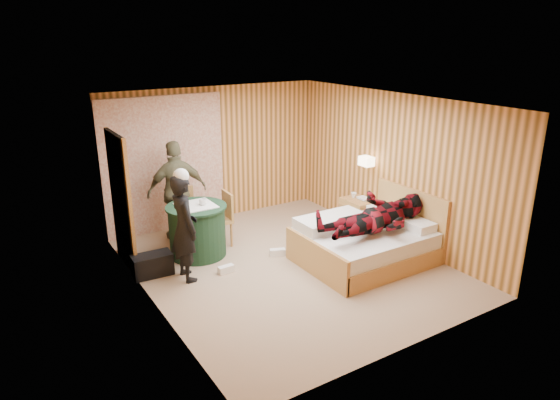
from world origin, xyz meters
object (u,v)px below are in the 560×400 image
chair_far (182,210)px  duffel_bag (152,265)px  wall_lamp (367,161)px  man_on_bed (378,208)px  chair_near (222,215)px  man_at_table (177,191)px  round_table (197,230)px  nightstand (358,214)px  woman_standing (184,228)px  bed (365,243)px

chair_far → duffel_bag: size_ratio=1.62×
wall_lamp → man_on_bed: bearing=-123.5°
chair_near → man_at_table: size_ratio=0.53×
round_table → chair_near: bearing=18.5°
chair_near → duffel_bag: bearing=-67.7°
nightstand → round_table: round_table is taller
wall_lamp → duffel_bag: bearing=174.9°
nightstand → duffel_bag: nightstand is taller
duffel_bag → man_at_table: size_ratio=0.33×
wall_lamp → woman_standing: size_ratio=0.17×
chair_near → man_at_table: 0.88m
chair_near → wall_lamp: bearing=74.5°
duffel_bag → nightstand: bearing=-0.6°
round_table → duffel_bag: bearing=-160.6°
bed → woman_standing: 2.78m
chair_far → chair_near: size_ratio=1.02×
chair_near → woman_standing: 1.31m
chair_far → woman_standing: (-0.49, -1.40, 0.25)m
duffel_bag → man_on_bed: man_on_bed is taller
chair_near → woman_standing: size_ratio=0.58×
wall_lamp → chair_far: 3.29m
nightstand → wall_lamp: bearing=-68.3°
round_table → man_at_table: 0.91m
round_table → chair_near: size_ratio=1.05×
bed → man_on_bed: man_on_bed is taller
bed → duffel_bag: 3.24m
bed → man_on_bed: size_ratio=1.10×
duffel_bag → woman_standing: size_ratio=0.37×
wall_lamp → man_on_bed: man_on_bed is taller
wall_lamp → man_at_table: 3.28m
wall_lamp → chair_far: bearing=154.4°
round_table → chair_near: 0.56m
bed → chair_near: size_ratio=2.15×
bed → nightstand: bearing=54.4°
nightstand → duffel_bag: bearing=176.5°
bed → nightstand: (0.75, 1.05, -0.00)m
wall_lamp → bed: size_ratio=0.13×
nightstand → chair_near: 2.46m
bed → round_table: bed is taller
bed → chair_far: (-2.09, 2.32, 0.24)m
bed → chair_far: 3.13m
nightstand → man_at_table: size_ratio=0.35×
nightstand → chair_far: size_ratio=0.64×
round_table → duffel_bag: round_table is taller
round_table → chair_far: chair_far is taller
man_at_table → chair_near: bearing=136.0°
man_on_bed → bed: bearing=95.5°
chair_near → duffel_bag: chair_near is taller
man_on_bed → woman_standing: bearing=156.2°
bed → chair_far: bearing=132.0°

